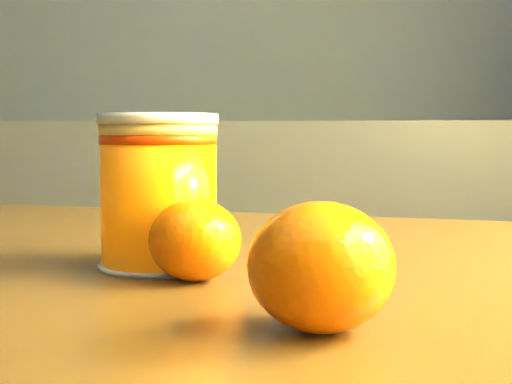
# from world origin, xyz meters

# --- Properties ---
(juice_glass) EXTENTS (0.08, 0.08, 0.10)m
(juice_glass) POSITION_xyz_m (0.93, 0.19, 0.83)
(juice_glass) COLOR orange
(juice_glass) RESTS_ON table
(orange_front) EXTENTS (0.09, 0.09, 0.06)m
(orange_front) POSITION_xyz_m (1.04, 0.04, 0.81)
(orange_front) COLOR #F16604
(orange_front) RESTS_ON table
(orange_back) EXTENTS (0.07, 0.07, 0.05)m
(orange_back) POSITION_xyz_m (0.96, 0.15, 0.81)
(orange_back) COLOR #F16604
(orange_back) RESTS_ON table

